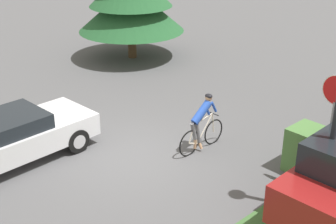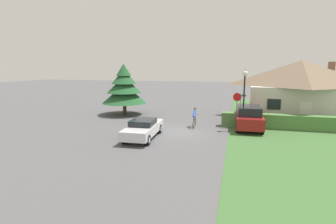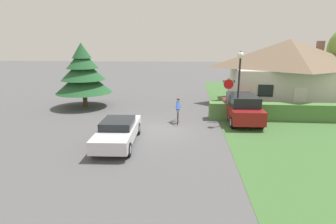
% 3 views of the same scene
% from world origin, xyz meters
% --- Properties ---
extents(ground_plane, '(140.00, 140.00, 0.00)m').
position_xyz_m(ground_plane, '(0.00, 0.00, 0.00)').
color(ground_plane, '#515154').
extents(grass_verge_right, '(16.00, 36.00, 0.01)m').
position_xyz_m(grass_verge_right, '(11.77, 4.00, 0.01)').
color(grass_verge_right, '#3D6633').
rests_on(grass_verge_right, ground).
extents(cottage_house, '(9.92, 7.95, 5.55)m').
position_xyz_m(cottage_house, '(10.03, 8.08, 2.88)').
color(cottage_house, beige).
rests_on(cottage_house, ground).
extents(hedge_row, '(11.86, 0.90, 1.17)m').
position_xyz_m(hedge_row, '(9.05, 2.85, 0.59)').
color(hedge_row, '#4C7A3D').
rests_on(hedge_row, ground).
extents(sedan_left_lane, '(2.00, 4.75, 1.32)m').
position_xyz_m(sedan_left_lane, '(-1.96, -2.50, 0.68)').
color(sedan_left_lane, silver).
rests_on(sedan_left_lane, ground).
extents(cyclist, '(0.44, 1.75, 1.61)m').
position_xyz_m(cyclist, '(0.97, 1.71, 0.76)').
color(cyclist, black).
rests_on(cyclist, ground).
extents(parked_suv_right, '(2.15, 4.81, 1.84)m').
position_xyz_m(parked_suv_right, '(5.25, 2.33, 0.93)').
color(parked_suv_right, maroon).
rests_on(parked_suv_right, ground).
extents(stop_sign, '(0.69, 0.07, 2.87)m').
position_xyz_m(stop_sign, '(4.30, 2.40, 2.02)').
color(stop_sign, gray).
rests_on(stop_sign, ground).
extents(street_lamp, '(0.40, 0.40, 4.72)m').
position_xyz_m(street_lamp, '(4.79, 1.53, 3.40)').
color(street_lamp, black).
rests_on(street_lamp, ground).
extents(street_name_sign, '(0.90, 0.90, 2.71)m').
position_xyz_m(street_name_sign, '(4.59, 4.27, 1.88)').
color(street_name_sign, gray).
rests_on(street_name_sign, ground).
extents(conifer_tall_near, '(4.55, 4.55, 5.26)m').
position_xyz_m(conifer_tall_near, '(-7.00, 5.70, 2.78)').
color(conifer_tall_near, '#4C3823').
rests_on(conifer_tall_near, ground).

